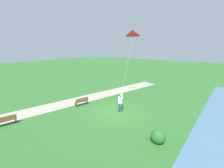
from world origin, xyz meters
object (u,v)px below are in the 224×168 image
(person_kite_flyer, at_px, (120,102))
(park_bench_far_walkway, at_px, (6,120))
(lakeside_shrub, at_px, (158,136))
(flying_kite, at_px, (132,35))
(park_bench_near_walkway, at_px, (82,101))

(person_kite_flyer, height_order, park_bench_far_walkway, person_kite_flyer)
(park_bench_far_walkway, relative_size, lakeside_shrub, 1.54)
(person_kite_flyer, xyz_separation_m, flying_kite, (1.17, -3.82, 6.58))
(person_kite_flyer, height_order, lakeside_shrub, person_kite_flyer)
(park_bench_near_walkway, distance_m, park_bench_far_walkway, 7.00)
(park_bench_far_walkway, bearing_deg, person_kite_flyer, -125.43)
(person_kite_flyer, distance_m, park_bench_near_walkway, 4.52)
(park_bench_near_walkway, bearing_deg, flying_kite, -121.86)
(park_bench_near_walkway, xyz_separation_m, lakeside_shrub, (-9.32, 1.49, -0.02))
(park_bench_far_walkway, bearing_deg, lakeside_shrub, -153.49)
(person_kite_flyer, bearing_deg, park_bench_near_walkway, 15.99)
(flying_kite, xyz_separation_m, park_bench_far_walkway, (4.58, 11.91, -7.12))
(flying_kite, height_order, park_bench_near_walkway, flying_kite)
(park_bench_far_walkway, height_order, lakeside_shrub, lakeside_shrub)
(flying_kite, relative_size, park_bench_near_walkway, 4.08)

